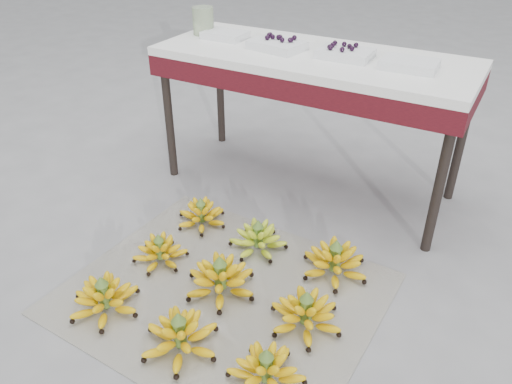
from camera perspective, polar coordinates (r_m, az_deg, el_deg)
The scene contains 17 objects.
ground at distance 2.17m, azimuth -1.56°, elevation -11.14°, with size 60.00×60.00×0.00m, color slate.
newspaper_mat at distance 2.16m, azimuth -3.80°, elevation -11.48°, with size 1.25×1.05×0.01m, color silver.
bunch_front_left at distance 2.13m, azimuth -16.92°, elevation -11.56°, with size 0.36×0.36×0.17m.
bunch_front_center at distance 1.92m, azimuth -8.66°, elevation -15.99°, with size 0.31×0.31×0.18m.
bunch_front_right at distance 1.81m, azimuth 1.17°, elevation -19.79°, with size 0.29×0.29×0.17m.
bunch_mid_left at distance 2.32m, azimuth -10.90°, elevation -6.71°, with size 0.31×0.31×0.15m.
bunch_mid_center at distance 2.12m, azimuth -4.07°, elevation -9.89°, with size 0.36×0.36×0.19m.
bunch_mid_right at distance 1.99m, azimuth 5.69°, elevation -13.67°, with size 0.31×0.31×0.18m.
bunch_back_left at distance 2.53m, azimuth -6.25°, elevation -2.62°, with size 0.33×0.33×0.15m.
bunch_back_center at distance 2.35m, azimuth 0.24°, elevation -5.39°, with size 0.32×0.32×0.16m.
bunch_back_right at distance 2.23m, azimuth 9.00°, elevation -7.88°, with size 0.36×0.36×0.18m.
vendor_table at distance 2.61m, azimuth 6.50°, elevation 13.65°, with size 1.59×0.64×0.76m.
tray_far_left at distance 2.85m, azimuth -3.53°, elevation 17.48°, with size 0.23×0.17×0.04m.
tray_left at distance 2.64m, azimuth 2.44°, elevation 16.49°, with size 0.29×0.23×0.07m.
tray_right at distance 2.53m, azimuth 10.14°, elevation 15.37°, with size 0.26×0.19×0.06m.
tray_far_right at distance 2.43m, azimuth 17.14°, elevation 13.79°, with size 0.26×0.19×0.04m.
glass_jar at distance 2.93m, azimuth -6.06°, elevation 18.89°, with size 0.12×0.12×0.15m, color beige.
Camera 1 is at (0.83, -1.36, 1.47)m, focal length 35.00 mm.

